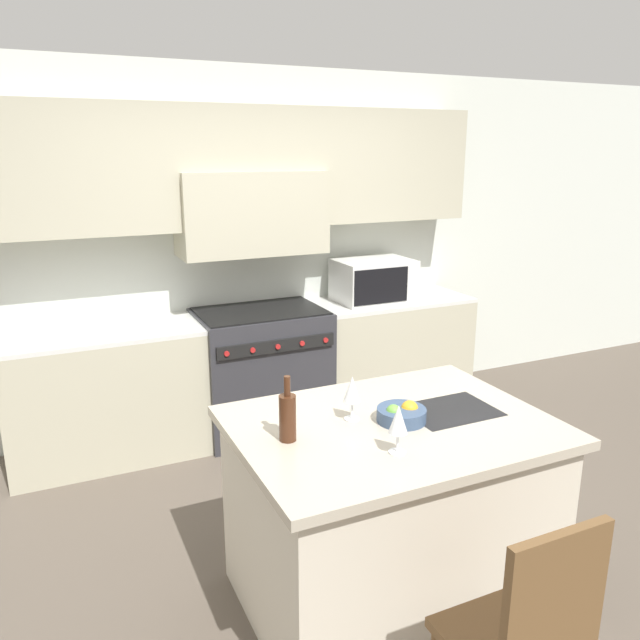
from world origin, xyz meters
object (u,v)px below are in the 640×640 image
(microwave, at_px, (373,280))
(wine_glass_near, at_px, (398,421))
(island_chair, at_px, (527,634))
(wine_glass_far, at_px, (352,390))
(range_stove, at_px, (262,370))
(fruit_bowl, at_px, (402,414))
(wine_bottle, at_px, (288,416))

(microwave, distance_m, wine_glass_near, 2.63)
(island_chair, bearing_deg, wine_glass_far, 97.23)
(microwave, xyz_separation_m, island_chair, (-1.09, -2.99, -0.55))
(range_stove, xyz_separation_m, wine_glass_far, (-0.25, -1.95, 0.59))
(range_stove, relative_size, wine_glass_near, 4.61)
(range_stove, bearing_deg, wine_glass_near, -95.82)
(fruit_bowl, bearing_deg, wine_bottle, 175.90)
(wine_glass_near, distance_m, wine_glass_far, 0.36)
(wine_glass_far, bearing_deg, microwave, 58.13)
(wine_bottle, xyz_separation_m, wine_glass_near, (0.36, -0.29, 0.03))
(wine_bottle, height_order, wine_glass_far, wine_bottle)
(wine_glass_near, bearing_deg, range_stove, 84.18)
(island_chair, height_order, wine_bottle, wine_bottle)
(wine_glass_near, bearing_deg, microwave, 62.63)
(microwave, xyz_separation_m, fruit_bowl, (-1.03, -2.08, -0.13))
(microwave, relative_size, fruit_bowl, 2.69)
(microwave, height_order, wine_bottle, microwave)
(microwave, distance_m, wine_glass_far, 2.32)
(wine_bottle, bearing_deg, wine_glass_far, 11.89)
(range_stove, distance_m, fruit_bowl, 2.12)
(wine_bottle, distance_m, fruit_bowl, 0.54)
(microwave, relative_size, wine_bottle, 2.10)
(range_stove, bearing_deg, fruit_bowl, -91.59)
(range_stove, height_order, island_chair, island_chair)
(wine_bottle, relative_size, wine_glass_near, 1.39)
(wine_bottle, bearing_deg, range_stove, 73.65)
(range_stove, bearing_deg, wine_glass_far, -97.38)
(island_chair, height_order, fruit_bowl, fruit_bowl)
(range_stove, distance_m, microwave, 1.15)
(island_chair, height_order, wine_glass_far, wine_glass_far)
(fruit_bowl, bearing_deg, range_stove, 88.41)
(range_stove, distance_m, wine_glass_near, 2.40)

